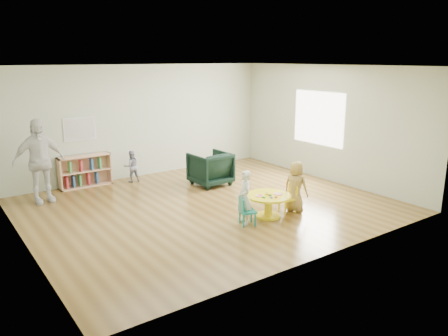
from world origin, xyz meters
The scene contains 11 objects.
room centered at (0.01, 0.00, 1.89)m, with size 7.10×7.00×2.80m.
activity_table centered at (0.58, -1.20, 0.30)m, with size 0.87×0.87×0.48m.
kid_chair_left centered at (-0.04, -1.30, 0.28)m, with size 0.36×0.36×0.52m.
kid_chair_right centered at (1.11, -1.21, 0.29)m, with size 0.34×0.34×0.54m.
bookshelf centered at (-1.61, 2.86, 0.37)m, with size 1.20×0.30×0.75m.
alphabet_poster centered at (-1.60, 2.98, 1.35)m, with size 0.74×0.01×0.54m.
armchair centered at (0.88, 1.25, 0.40)m, with size 0.84×0.87×0.79m, color black.
child_left centered at (-0.01, -1.22, 0.50)m, with size 0.36×0.24×1.00m, color silver.
child_right centered at (1.22, -1.27, 0.51)m, with size 0.49×0.32×1.01m, color yellow.
toddler centered at (-0.55, 2.57, 0.39)m, with size 0.38×0.29×0.78m, color #1C1F46.
adult_caretaker centered at (-2.73, 2.19, 0.89)m, with size 1.04×0.43×1.77m, color silver.
Camera 1 is at (-4.67, -7.14, 2.96)m, focal length 35.00 mm.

